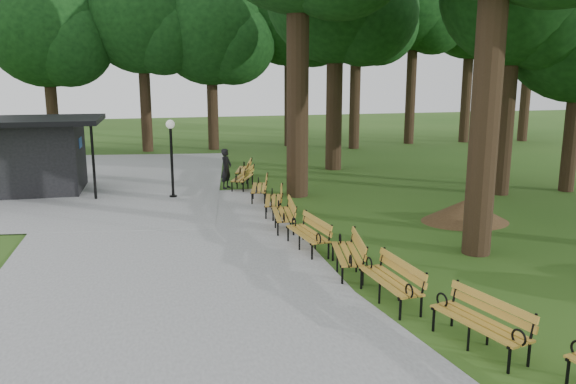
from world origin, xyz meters
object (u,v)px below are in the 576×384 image
object	(u,v)px
bench_1	(479,323)
bench_6	(273,200)
person	(226,169)
bench_5	(283,214)
bench_3	(347,254)
bench_2	(390,281)
bench_4	(307,234)
kiosk	(33,155)
bench_9	(243,170)
dirt_mound	(465,211)
lamp_post	(171,141)
bench_8	(242,178)
bench_7	(259,188)

from	to	relation	value
bench_1	bench_6	world-z (taller)	same
bench_1	bench_6	bearing A→B (deg)	173.22
person	bench_5	xyz separation A→B (m)	(0.59, -6.45, -0.35)
person	bench_3	world-z (taller)	person
bench_2	bench_5	xyz separation A→B (m)	(-0.64, 5.81, 0.00)
bench_4	kiosk	bearing A→B (deg)	-146.40
bench_6	bench_9	distance (m)	6.11
kiosk	dirt_mound	distance (m)	15.81
lamp_post	bench_3	bearing A→B (deg)	-70.48
person	bench_8	xyz separation A→B (m)	(0.59, -0.27, -0.35)
bench_5	bench_7	size ratio (longest dim) A/B	1.00
bench_5	bench_7	xyz separation A→B (m)	(0.19, 4.00, 0.00)
kiosk	dirt_mound	world-z (taller)	kiosk
bench_2	bench_3	distance (m)	1.85
bench_8	bench_9	world-z (taller)	same
kiosk	bench_9	world-z (taller)	kiosk
person	bench_7	distance (m)	2.59
person	bench_8	size ratio (longest dim) A/B	0.83
dirt_mound	bench_8	bearing A→B (deg)	129.52
dirt_mound	bench_1	xyz separation A→B (m)	(-4.42, -7.31, 0.10)
person	bench_5	bearing A→B (deg)	-137.35
bench_8	bench_1	bearing A→B (deg)	29.18
kiosk	bench_4	bearing A→B (deg)	-48.76
bench_5	bench_6	size ratio (longest dim) A/B	1.00
bench_6	lamp_post	bearing A→B (deg)	-123.08
bench_4	dirt_mound	bearing A→B (deg)	99.94
person	lamp_post	xyz separation A→B (m)	(-2.19, -1.29, 1.29)
bench_4	bench_5	size ratio (longest dim) A/B	1.00
dirt_mound	person	bearing A→B (deg)	131.26
bench_2	bench_9	world-z (taller)	same
bench_6	kiosk	bearing A→B (deg)	-110.93
bench_4	bench_8	xyz separation A→B (m)	(-0.08, 8.34, 0.00)
person	bench_6	xyz separation A→B (m)	(0.78, -4.57, -0.35)
person	bench_2	world-z (taller)	person
bench_3	bench_7	xyz separation A→B (m)	(-0.27, 7.97, 0.00)
bench_6	bench_7	size ratio (longest dim) A/B	1.00
kiosk	bench_6	distance (m)	9.87
bench_9	bench_2	bearing A→B (deg)	17.83
person	bench_9	distance (m)	1.86
bench_1	bench_3	xyz separation A→B (m)	(-0.76, 4.00, 0.00)
lamp_post	bench_2	bearing A→B (deg)	-72.67
bench_6	bench_4	bearing A→B (deg)	13.33
lamp_post	bench_2	distance (m)	11.60
kiosk	bench_9	size ratio (longest dim) A/B	2.40
bench_4	person	bearing A→B (deg)	179.24
kiosk	bench_1	size ratio (longest dim) A/B	2.40
person	lamp_post	size ratio (longest dim) A/B	0.55
kiosk	bench_9	xyz separation A→B (m)	(8.18, 0.37, -0.99)
dirt_mound	bench_2	xyz separation A→B (m)	(-5.00, -5.16, 0.10)
lamp_post	bench_9	distance (m)	4.56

